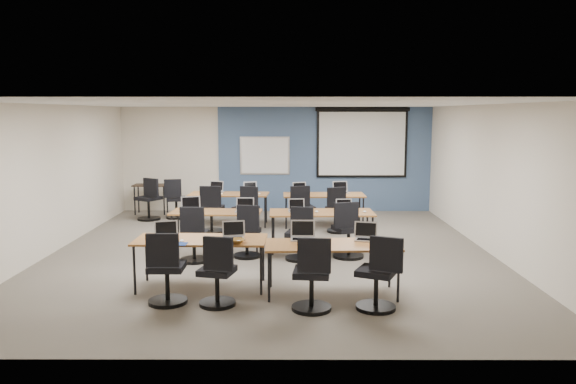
{
  "coord_description": "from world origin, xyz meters",
  "views": [
    {
      "loc": [
        0.34,
        -10.03,
        2.54
      ],
      "look_at": [
        0.31,
        0.4,
        1.07
      ],
      "focal_mm": 35.0,
      "sensor_mm": 36.0,
      "label": 1
    }
  ],
  "objects_px": {
    "training_table_back_left": "(229,195)",
    "laptop_8": "(216,190)",
    "laptop_11": "(340,190)",
    "training_table_front_left": "(201,242)",
    "task_chair_8": "(211,213)",
    "laptop_1": "(233,234)",
    "task_chair_1": "(217,277)",
    "utility_table": "(151,189)",
    "task_chair_4": "(194,239)",
    "training_table_mid_right": "(322,214)",
    "laptop_0": "(165,235)",
    "task_chair_11": "(338,214)",
    "projector_screen": "(362,139)",
    "laptop_5": "(245,208)",
    "training_table_back_right": "(324,196)",
    "task_chair_0": "(166,274)",
    "spare_chair_a": "(175,202)",
    "task_chair_2": "(312,280)",
    "task_chair_3": "(379,279)",
    "task_chair_10": "(302,212)",
    "laptop_4": "(190,208)",
    "task_chair_9": "(247,212)",
    "laptop_9": "(250,190)",
    "task_chair_5": "(247,236)",
    "whiteboard": "(265,156)",
    "task_chair_7": "(348,235)",
    "task_chair_6": "(300,238)",
    "training_table_front_right": "(332,247)",
    "laptop_7": "(344,208)",
    "laptop_2": "(303,235)",
    "laptop_3": "(366,236)",
    "laptop_10": "(300,190)"
  },
  "relations": [
    {
      "from": "training_table_mid_right",
      "to": "task_chair_4",
      "type": "distance_m",
      "value": 2.41
    },
    {
      "from": "task_chair_11",
      "to": "projector_screen",
      "type": "bearing_deg",
      "value": 51.57
    },
    {
      "from": "training_table_back_left",
      "to": "laptop_0",
      "type": "xyz_separation_m",
      "value": [
        -0.43,
        -4.64,
        0.11
      ]
    },
    {
      "from": "training_table_front_left",
      "to": "task_chair_4",
      "type": "distance_m",
      "value": 1.47
    },
    {
      "from": "whiteboard",
      "to": "training_table_front_right",
      "type": "bearing_deg",
      "value": -79.67
    },
    {
      "from": "task_chair_2",
      "to": "laptop_1",
      "type": "bearing_deg",
      "value": 144.01
    },
    {
      "from": "task_chair_4",
      "to": "laptop_8",
      "type": "xyz_separation_m",
      "value": [
        -0.06,
        3.43,
        0.39
      ]
    },
    {
      "from": "laptop_5",
      "to": "training_table_back_right",
      "type": "bearing_deg",
      "value": 57.79
    },
    {
      "from": "task_chair_3",
      "to": "task_chair_10",
      "type": "distance_m",
      "value": 5.03
    },
    {
      "from": "laptop_0",
      "to": "laptop_3",
      "type": "distance_m",
      "value": 2.92
    },
    {
      "from": "laptop_2",
      "to": "task_chair_2",
      "type": "height_order",
      "value": "task_chair_2"
    },
    {
      "from": "training_table_back_right",
      "to": "task_chair_7",
      "type": "xyz_separation_m",
      "value": [
        0.26,
        -2.83,
        -0.26
      ]
    },
    {
      "from": "training_table_back_right",
      "to": "task_chair_4",
      "type": "height_order",
      "value": "task_chair_4"
    },
    {
      "from": "task_chair_6",
      "to": "task_chair_7",
      "type": "xyz_separation_m",
      "value": [
        0.85,
        0.17,
        0.03
      ]
    },
    {
      "from": "laptop_4",
      "to": "laptop_11",
      "type": "bearing_deg",
      "value": 22.42
    },
    {
      "from": "laptop_4",
      "to": "task_chair_9",
      "type": "distance_m",
      "value": 1.95
    },
    {
      "from": "projector_screen",
      "to": "spare_chair_a",
      "type": "relative_size",
      "value": 2.45
    },
    {
      "from": "task_chair_0",
      "to": "spare_chair_a",
      "type": "xyz_separation_m",
      "value": [
        -1.12,
        6.15,
        -0.01
      ]
    },
    {
      "from": "whiteboard",
      "to": "training_table_front_left",
      "type": "height_order",
      "value": "whiteboard"
    },
    {
      "from": "training_table_front_left",
      "to": "laptop_11",
      "type": "xyz_separation_m",
      "value": [
        2.45,
        4.73,
        0.11
      ]
    },
    {
      "from": "task_chair_1",
      "to": "utility_table",
      "type": "bearing_deg",
      "value": 123.94
    },
    {
      "from": "whiteboard",
      "to": "laptop_10",
      "type": "bearing_deg",
      "value": -64.14
    },
    {
      "from": "task_chair_0",
      "to": "utility_table",
      "type": "distance_m",
      "value": 7.09
    },
    {
      "from": "whiteboard",
      "to": "task_chair_9",
      "type": "relative_size",
      "value": 1.29
    },
    {
      "from": "whiteboard",
      "to": "task_chair_7",
      "type": "bearing_deg",
      "value": -70.79
    },
    {
      "from": "training_table_back_left",
      "to": "task_chair_10",
      "type": "height_order",
      "value": "task_chair_10"
    },
    {
      "from": "training_table_back_right",
      "to": "laptop_5",
      "type": "height_order",
      "value": "laptop_5"
    },
    {
      "from": "utility_table",
      "to": "task_chair_9",
      "type": "bearing_deg",
      "value": -37.99
    },
    {
      "from": "training_table_mid_right",
      "to": "laptop_11",
      "type": "relative_size",
      "value": 5.54
    },
    {
      "from": "laptop_0",
      "to": "laptop_9",
      "type": "height_order",
      "value": "laptop_0"
    },
    {
      "from": "laptop_0",
      "to": "task_chair_8",
      "type": "distance_m",
      "value": 3.82
    },
    {
      "from": "task_chair_6",
      "to": "task_chair_3",
      "type": "bearing_deg",
      "value": -55.27
    },
    {
      "from": "training_table_back_left",
      "to": "laptop_8",
      "type": "xyz_separation_m",
      "value": [
        -0.32,
        0.2,
        0.11
      ]
    },
    {
      "from": "laptop_3",
      "to": "task_chair_8",
      "type": "bearing_deg",
      "value": 140.88
    },
    {
      "from": "task_chair_4",
      "to": "task_chair_6",
      "type": "bearing_deg",
      "value": 7.03
    },
    {
      "from": "laptop_5",
      "to": "laptop_3",
      "type": "bearing_deg",
      "value": -46.88
    },
    {
      "from": "laptop_3",
      "to": "laptop_8",
      "type": "bearing_deg",
      "value": 134.91
    },
    {
      "from": "laptop_7",
      "to": "utility_table",
      "type": "relative_size",
      "value": 0.35
    },
    {
      "from": "training_table_front_left",
      "to": "task_chair_8",
      "type": "bearing_deg",
      "value": 97.01
    },
    {
      "from": "laptop_8",
      "to": "training_table_mid_right",
      "type": "bearing_deg",
      "value": -32.19
    },
    {
      "from": "laptop_11",
      "to": "training_table_front_left",
      "type": "bearing_deg",
      "value": -128.81
    },
    {
      "from": "laptop_2",
      "to": "spare_chair_a",
      "type": "distance_m",
      "value": 6.2
    },
    {
      "from": "training_table_back_left",
      "to": "task_chair_5",
      "type": "height_order",
      "value": "task_chair_5"
    },
    {
      "from": "laptop_9",
      "to": "utility_table",
      "type": "xyz_separation_m",
      "value": [
        -2.61,
        1.25,
        -0.14
      ]
    },
    {
      "from": "projector_screen",
      "to": "training_table_back_right",
      "type": "distance_m",
      "value": 2.53
    },
    {
      "from": "training_table_front_left",
      "to": "training_table_back_left",
      "type": "bearing_deg",
      "value": 92.37
    },
    {
      "from": "laptop_1",
      "to": "laptop_8",
      "type": "distance_m",
      "value": 4.9
    },
    {
      "from": "training_table_front_right",
      "to": "training_table_back_right",
      "type": "height_order",
      "value": "same"
    },
    {
      "from": "laptop_0",
      "to": "task_chair_6",
      "type": "bearing_deg",
      "value": 19.96
    },
    {
      "from": "task_chair_8",
      "to": "projector_screen",
      "type": "bearing_deg",
      "value": 41.82
    }
  ]
}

